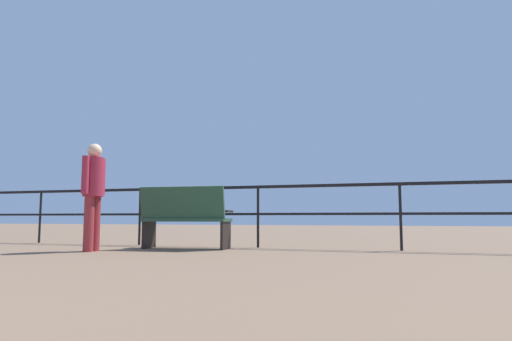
# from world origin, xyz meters

# --- Properties ---
(pier_railing) EXTENTS (25.36, 0.05, 1.04)m
(pier_railing) POSITION_xyz_m (0.00, 8.26, 0.78)
(pier_railing) COLOR black
(pier_railing) RESTS_ON ground_plane
(bench_near_left) EXTENTS (1.45, 0.77, 1.00)m
(bench_near_left) POSITION_xyz_m (0.14, 7.53, 0.53)
(bench_near_left) COLOR #274C33
(bench_near_left) RESTS_ON ground_plane
(person_by_bench) EXTENTS (0.31, 0.52, 1.62)m
(person_by_bench) POSITION_xyz_m (-0.95, 6.65, 0.93)
(person_by_bench) COLOR maroon
(person_by_bench) RESTS_ON ground_plane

